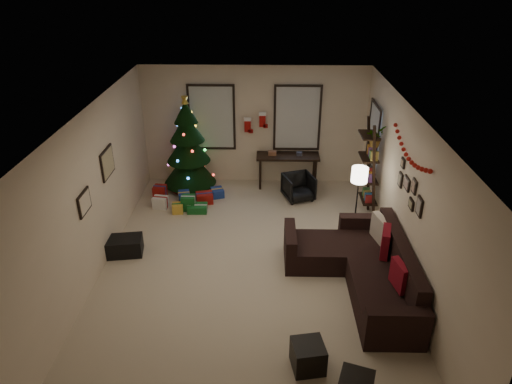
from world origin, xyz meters
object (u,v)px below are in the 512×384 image
at_px(sofa, 363,268).
at_px(bookshelf, 370,172).
at_px(christmas_tree, 188,150).
at_px(desk, 288,159).
at_px(desk_chair, 299,187).

bearing_deg(sofa, bookshelf, 78.24).
bearing_deg(christmas_tree, sofa, -46.33).
xyz_separation_m(desk, desk_chair, (0.22, -0.65, -0.39)).
xyz_separation_m(christmas_tree, sofa, (3.31, -3.47, -0.63)).
relative_size(sofa, desk_chair, 4.76).
height_order(christmas_tree, bookshelf, christmas_tree).
relative_size(sofa, desk, 1.92).
bearing_deg(desk, bookshelf, -41.94).
distance_m(christmas_tree, desk, 2.24).
distance_m(desk_chair, bookshelf, 1.66).
bearing_deg(desk, desk_chair, -71.22).
relative_size(desk, bookshelf, 0.69).
height_order(sofa, desk_chair, sofa).
distance_m(christmas_tree, bookshelf, 3.98).
distance_m(christmas_tree, desk_chair, 2.58).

